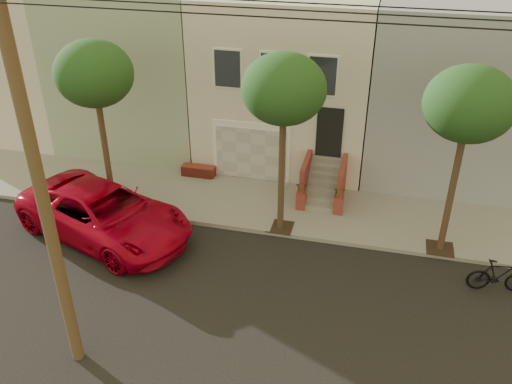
# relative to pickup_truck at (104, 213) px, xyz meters

# --- Properties ---
(ground) EXTENTS (90.00, 90.00, 0.00)m
(ground) POSITION_rel_pickup_truck_xyz_m (4.89, -2.16, -0.91)
(ground) COLOR black
(ground) RESTS_ON ground
(sidewalk) EXTENTS (40.00, 3.70, 0.15)m
(sidewalk) POSITION_rel_pickup_truck_xyz_m (4.89, 3.19, -0.83)
(sidewalk) COLOR gray
(sidewalk) RESTS_ON ground
(house_row) EXTENTS (33.10, 11.70, 7.00)m
(house_row) POSITION_rel_pickup_truck_xyz_m (4.90, 9.03, 2.73)
(house_row) COLOR beige
(house_row) RESTS_ON sidewalk
(tree_left) EXTENTS (2.70, 2.57, 6.30)m
(tree_left) POSITION_rel_pickup_truck_xyz_m (-0.61, 1.74, 4.35)
(tree_left) COLOR #2D2116
(tree_left) RESTS_ON sidewalk
(tree_mid) EXTENTS (2.70, 2.57, 6.30)m
(tree_mid) POSITION_rel_pickup_truck_xyz_m (5.89, 1.74, 4.35)
(tree_mid) COLOR #2D2116
(tree_mid) RESTS_ON sidewalk
(tree_right) EXTENTS (2.70, 2.57, 6.30)m
(tree_right) POSITION_rel_pickup_truck_xyz_m (11.39, 1.74, 4.35)
(tree_right) COLOR #2D2116
(tree_right) RESTS_ON sidewalk
(pickup_truck) EXTENTS (7.18, 5.04, 1.82)m
(pickup_truck) POSITION_rel_pickup_truck_xyz_m (0.00, 0.00, 0.00)
(pickup_truck) COLOR #B6031D
(pickup_truck) RESTS_ON ground
(motorcycle) EXTENTS (1.92, 0.77, 1.12)m
(motorcycle) POSITION_rel_pickup_truck_xyz_m (12.97, 0.10, -0.35)
(motorcycle) COLOR black
(motorcycle) RESTS_ON ground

